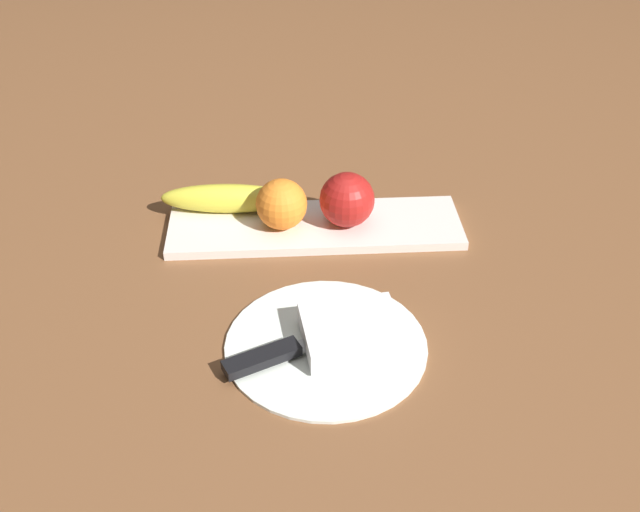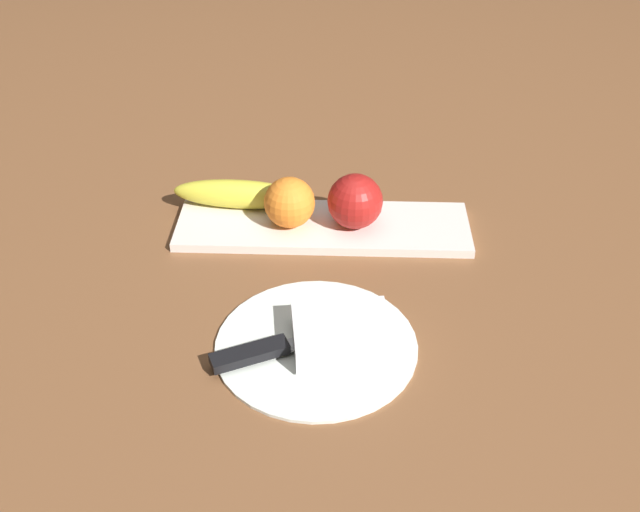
# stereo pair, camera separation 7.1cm
# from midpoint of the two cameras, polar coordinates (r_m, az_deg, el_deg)

# --- Properties ---
(ground_plane) EXTENTS (2.40, 2.40, 0.00)m
(ground_plane) POSITION_cam_midpoint_polar(r_m,az_deg,el_deg) (1.04, -0.20, 1.31)
(ground_plane) COLOR brown
(fruit_tray) EXTENTS (0.41, 0.12, 0.01)m
(fruit_tray) POSITION_cam_midpoint_polar(r_m,az_deg,el_deg) (1.06, -2.31, 2.22)
(fruit_tray) COLOR white
(fruit_tray) RESTS_ON ground_plane
(apple) EXTENTS (0.08, 0.08, 0.08)m
(apple) POSITION_cam_midpoint_polar(r_m,az_deg,el_deg) (1.03, 0.11, 4.30)
(apple) COLOR #A91C18
(apple) RESTS_ON fruit_tray
(banana) EXTENTS (0.20, 0.05, 0.04)m
(banana) POSITION_cam_midpoint_polar(r_m,az_deg,el_deg) (1.08, -8.98, 4.35)
(banana) COLOR yellow
(banana) RESTS_ON fruit_tray
(orange_near_apple) EXTENTS (0.07, 0.07, 0.07)m
(orange_near_apple) POSITION_cam_midpoint_polar(r_m,az_deg,el_deg) (1.03, -4.95, 3.94)
(orange_near_apple) COLOR orange
(orange_near_apple) RESTS_ON fruit_tray
(dinner_plate) EXTENTS (0.24, 0.24, 0.01)m
(dinner_plate) POSITION_cam_midpoint_polar(r_m,az_deg,el_deg) (0.87, -1.89, -6.82)
(dinner_plate) COLOR white
(dinner_plate) RESTS_ON ground_plane
(folded_napkin) EXTENTS (0.12, 0.11, 0.03)m
(folded_napkin) POSITION_cam_midpoint_polar(r_m,az_deg,el_deg) (0.86, 0.07, -5.91)
(folded_napkin) COLOR white
(folded_napkin) RESTS_ON dinner_plate
(knife) EXTENTS (0.17, 0.09, 0.01)m
(knife) POSITION_cam_midpoint_polar(r_m,az_deg,el_deg) (0.85, -5.94, -7.60)
(knife) COLOR silver
(knife) RESTS_ON dinner_plate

